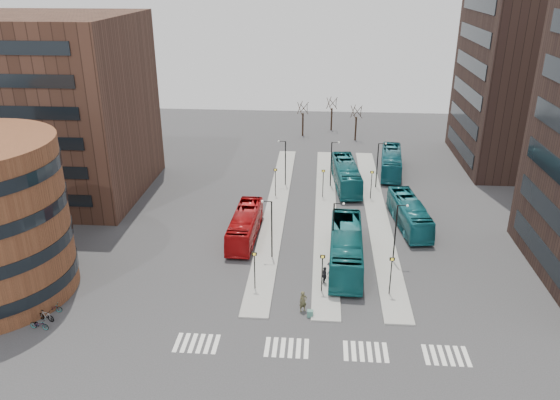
# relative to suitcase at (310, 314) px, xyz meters

# --- Properties ---
(ground) EXTENTS (160.00, 160.00, 0.00)m
(ground) POSITION_rel_suitcase_xyz_m (-0.68, -8.19, -0.31)
(ground) COLOR #2E2E31
(ground) RESTS_ON ground
(island_left) EXTENTS (2.50, 45.00, 0.15)m
(island_left) POSITION_rel_suitcase_xyz_m (-4.68, 21.81, -0.23)
(island_left) COLOR gray
(island_left) RESTS_ON ground
(island_mid) EXTENTS (2.50, 45.00, 0.15)m
(island_mid) POSITION_rel_suitcase_xyz_m (1.32, 21.81, -0.23)
(island_mid) COLOR gray
(island_mid) RESTS_ON ground
(island_right) EXTENTS (2.50, 45.00, 0.15)m
(island_right) POSITION_rel_suitcase_xyz_m (7.32, 21.81, -0.23)
(island_right) COLOR gray
(island_right) RESTS_ON ground
(suitcase) EXTENTS (0.52, 0.42, 0.61)m
(suitcase) POSITION_rel_suitcase_xyz_m (0.00, 0.00, 0.00)
(suitcase) COLOR navy
(suitcase) RESTS_ON ground
(red_bus) EXTENTS (2.79, 10.78, 2.99)m
(red_bus) POSITION_rel_suitcase_xyz_m (-7.35, 14.07, 1.19)
(red_bus) COLOR #A90D0F
(red_bus) RESTS_ON ground
(teal_bus_a) EXTENTS (3.46, 12.98, 3.59)m
(teal_bus_a) POSITION_rel_suitcase_xyz_m (3.21, 9.08, 1.49)
(teal_bus_a) COLOR #125A5E
(teal_bus_a) RESTS_ON ground
(teal_bus_b) EXTENTS (3.85, 12.19, 3.34)m
(teal_bus_b) POSITION_rel_suitcase_xyz_m (3.95, 30.02, 1.36)
(teal_bus_b) COLOR #135A60
(teal_bus_b) RESTS_ON ground
(teal_bus_c) EXTENTS (3.88, 11.27, 3.08)m
(teal_bus_c) POSITION_rel_suitcase_xyz_m (10.59, 18.34, 1.23)
(teal_bus_c) COLOR #15606A
(teal_bus_c) RESTS_ON ground
(teal_bus_d) EXTENTS (3.85, 11.61, 3.17)m
(teal_bus_d) POSITION_rel_suitcase_xyz_m (10.52, 35.94, 1.28)
(teal_bus_d) COLOR #145A67
(teal_bus_d) RESTS_ON ground
(traveller) EXTENTS (0.82, 0.72, 1.89)m
(traveller) POSITION_rel_suitcase_xyz_m (-0.63, 0.78, 0.64)
(traveller) COLOR #4B472D
(traveller) RESTS_ON ground
(commuter_a) EXTENTS (1.02, 0.86, 1.87)m
(commuter_a) POSITION_rel_suitcase_xyz_m (-7.79, 9.61, 0.63)
(commuter_a) COLOR black
(commuter_a) RESTS_ON ground
(commuter_b) EXTENTS (0.67, 1.13, 1.80)m
(commuter_b) POSITION_rel_suitcase_xyz_m (1.17, 5.22, 0.59)
(commuter_b) COLOR black
(commuter_b) RESTS_ON ground
(commuter_c) EXTENTS (0.93, 1.16, 1.57)m
(commuter_c) POSITION_rel_suitcase_xyz_m (1.69, 6.54, 0.48)
(commuter_c) COLOR black
(commuter_c) RESTS_ON ground
(bicycle_near) EXTENTS (1.72, 0.80, 0.87)m
(bicycle_near) POSITION_rel_suitcase_xyz_m (-21.68, -3.34, 0.13)
(bicycle_near) COLOR gray
(bicycle_near) RESTS_ON ground
(bicycle_mid) EXTENTS (1.68, 0.88, 0.97)m
(bicycle_mid) POSITION_rel_suitcase_xyz_m (-21.68, -2.21, 0.18)
(bicycle_mid) COLOR gray
(bicycle_mid) RESTS_ON ground
(bicycle_far) EXTENTS (1.62, 0.77, 0.82)m
(bicycle_far) POSITION_rel_suitcase_xyz_m (-21.68, -1.02, 0.10)
(bicycle_far) COLOR gray
(bicycle_far) RESTS_ON ground
(crosswalk_stripes) EXTENTS (22.35, 2.40, 0.01)m
(crosswalk_stripes) POSITION_rel_suitcase_xyz_m (1.07, -4.19, -0.30)
(crosswalk_stripes) COLOR silver
(crosswalk_stripes) RESTS_ON ground
(office_block) EXTENTS (25.00, 20.12, 22.00)m
(office_block) POSITION_rel_suitcase_xyz_m (-34.68, 25.80, 10.69)
(office_block) COLOR #462B20
(office_block) RESTS_ON ground
(tower_far) EXTENTS (20.12, 20.00, 30.00)m
(tower_far) POSITION_rel_suitcase_xyz_m (31.29, 41.81, 14.69)
(tower_far) COLOR #30201A
(tower_far) RESTS_ON ground
(sign_poles) EXTENTS (12.45, 22.12, 3.65)m
(sign_poles) POSITION_rel_suitcase_xyz_m (0.92, 14.81, 2.10)
(sign_poles) COLOR black
(sign_poles) RESTS_ON ground
(lamp_posts) EXTENTS (14.04, 20.24, 6.12)m
(lamp_posts) POSITION_rel_suitcase_xyz_m (1.95, 19.81, 3.27)
(lamp_posts) COLOR black
(lamp_posts) RESTS_ON ground
(bare_trees) EXTENTS (10.97, 8.14, 5.90)m
(bare_trees) POSITION_rel_suitcase_xyz_m (1.98, 54.48, 2.42)
(bare_trees) COLOR black
(bare_trees) RESTS_ON ground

